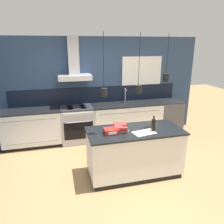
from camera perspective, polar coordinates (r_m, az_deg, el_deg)
ground_plane at (r=4.46m, az=1.33°, el=-15.49°), size 16.00×16.00×0.00m
wall_back at (r=5.78m, az=-4.22°, el=6.75°), size 5.60×2.26×2.60m
counter_run_left at (r=5.68m, az=-20.10°, el=-3.89°), size 1.39×0.64×0.91m
counter_run_sink at (r=5.91m, az=3.87°, el=-1.97°), size 1.86×0.64×1.28m
oven_range at (r=5.65m, az=-9.03°, el=-3.15°), size 0.82×0.66×0.91m
dishwasher at (r=6.39m, az=14.49°, el=-1.06°), size 0.63×0.65×0.91m
kitchen_island at (r=4.22m, az=5.85°, el=-10.39°), size 1.77×0.81×0.91m
bottle_on_island at (r=3.99m, az=10.77°, el=-3.34°), size 0.07×0.07×0.29m
book_stack at (r=3.99m, az=2.28°, el=-4.03°), size 0.28×0.37×0.11m
red_supply_box at (r=3.85m, az=-0.23°, el=-4.99°), size 0.25×0.21×0.09m
paper_pile at (r=3.93m, az=8.41°, el=-5.36°), size 0.43×0.31×0.01m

